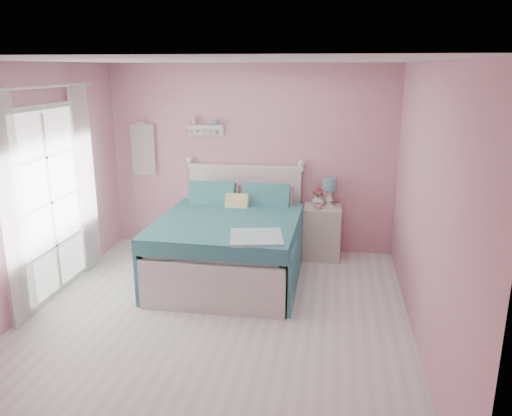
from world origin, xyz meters
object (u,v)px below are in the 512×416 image
(bed, at_px, (231,244))
(vase, at_px, (318,200))
(table_lamp, at_px, (330,186))
(nightstand, at_px, (322,232))
(teacup, at_px, (318,206))

(bed, bearing_deg, vase, 39.88)
(table_lamp, bearing_deg, bed, -143.67)
(nightstand, bearing_deg, teacup, -113.92)
(table_lamp, bearing_deg, vase, -163.64)
(nightstand, relative_size, vase, 4.21)
(nightstand, height_order, vase, vase)
(nightstand, relative_size, teacup, 7.12)
(table_lamp, bearing_deg, teacup, -123.82)
(nightstand, xyz_separation_m, teacup, (-0.06, -0.13, 0.40))
(bed, xyz_separation_m, table_lamp, (1.18, 0.87, 0.59))
(vase, bearing_deg, bed, -141.35)
(bed, relative_size, teacup, 20.93)
(vase, xyz_separation_m, teacup, (0.02, -0.16, -0.05))
(bed, height_order, teacup, bed)
(nightstand, height_order, teacup, teacup)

